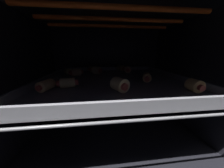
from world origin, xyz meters
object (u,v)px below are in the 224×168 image
pig_in_blanket_mid_3 (93,69)px  pig_in_blanket_mid_6 (76,72)px  pig_in_blanket_mid_7 (68,71)px  pig_in_blanket_mid_10 (194,85)px  pig_in_blanket_mid_1 (97,71)px  pig_in_blanket_mid_8 (119,85)px  pig_in_blanket_mid_2 (46,85)px  pig_in_blanket_mid_5 (121,68)px  baking_tray_mid (113,80)px  pig_in_blanket_mid_0 (147,77)px  pig_in_blanket_mid_4 (128,69)px  pig_in_blanket_mid_9 (68,83)px  heating_element (113,19)px  oven_rack_mid (113,82)px

pig_in_blanket_mid_3 → pig_in_blanket_mid_6: size_ratio=0.90×
pig_in_blanket_mid_7 → pig_in_blanket_mid_10: bearing=-36.1°
pig_in_blanket_mid_1 → pig_in_blanket_mid_8: same height
pig_in_blanket_mid_2 → pig_in_blanket_mid_8: bearing=-8.6°
pig_in_blanket_mid_5 → pig_in_blanket_mid_1: bearing=-144.9°
pig_in_blanket_mid_3 → pig_in_blanket_mid_10: 40.22cm
baking_tray_mid → pig_in_blanket_mid_3: (-7.74, 16.08, 1.68)cm
pig_in_blanket_mid_3 → pig_in_blanket_mid_6: bearing=-128.2°
pig_in_blanket_mid_0 → pig_in_blanket_mid_4: pig_in_blanket_mid_4 is taller
pig_in_blanket_mid_1 → pig_in_blanket_mid_2: bearing=-121.7°
pig_in_blanket_mid_5 → pig_in_blanket_mid_6: (-20.69, -11.25, 0.03)cm
pig_in_blanket_mid_8 → pig_in_blanket_mid_9: bearing=161.8°
pig_in_blanket_mid_8 → pig_in_blanket_mid_0: bearing=38.4°
pig_in_blanket_mid_2 → pig_in_blanket_mid_5: bearing=49.3°
pig_in_blanket_mid_10 → baking_tray_mid: bearing=140.9°
heating_element → pig_in_blanket_mid_2: size_ratio=8.08×
pig_in_blanket_mid_0 → pig_in_blanket_mid_7: 33.00cm
pig_in_blanket_mid_0 → pig_in_blanket_mid_10: 13.29cm
pig_in_blanket_mid_0 → pig_in_blanket_mid_10: size_ratio=1.31×
pig_in_blanket_mid_1 → baking_tray_mid: bearing=-60.5°
pig_in_blanket_mid_0 → pig_in_blanket_mid_10: pig_in_blanket_mid_10 is taller
pig_in_blanket_mid_7 → pig_in_blanket_mid_9: pig_in_blanket_mid_9 is taller
pig_in_blanket_mid_5 → pig_in_blanket_mid_6: size_ratio=0.89×
pig_in_blanket_mid_4 → pig_in_blanket_mid_7: (-26.96, -1.37, -0.26)cm
heating_element → pig_in_blanket_mid_7: bearing=147.0°
pig_in_blanket_mid_9 → pig_in_blanket_mid_10: (31.57, -6.67, 0.17)cm
pig_in_blanket_mid_1 → pig_in_blanket_mid_6: size_ratio=0.81×
baking_tray_mid → pig_in_blanket_mid_6: size_ratio=7.96×
heating_element → pig_in_blanket_mid_10: (18.13, -14.71, -17.65)cm
pig_in_blanket_mid_7 → pig_in_blanket_mid_0: bearing=-28.2°
pig_in_blanket_mid_9 → pig_in_blanket_mid_10: size_ratio=1.17×
oven_rack_mid → pig_in_blanket_mid_4: pig_in_blanket_mid_4 is taller
pig_in_blanket_mid_8 → pig_in_blanket_mid_10: bearing=-7.2°
pig_in_blanket_mid_3 → pig_in_blanket_mid_1: bearing=-72.0°
pig_in_blanket_mid_0 → pig_in_blanket_mid_7: (-29.09, 15.59, -0.11)cm
pig_in_blanket_mid_6 → pig_in_blanket_mid_3: bearing=51.8°
heating_element → pig_in_blanket_mid_6: size_ratio=7.96×
oven_rack_mid → baking_tray_mid: baking_tray_mid is taller
pig_in_blanket_mid_3 → pig_in_blanket_mid_8: 29.44cm
pig_in_blanket_mid_1 → pig_in_blanket_mid_4: size_ratio=0.72×
pig_in_blanket_mid_1 → pig_in_blanket_mid_3: (-1.84, 5.67, -0.25)cm
oven_rack_mid → pig_in_blanket_mid_5: (6.45, 19.08, 2.56)cm
pig_in_blanket_mid_0 → pig_in_blanket_mid_7: pig_in_blanket_mid_0 is taller
heating_element → baking_tray_mid: 19.43cm
pig_in_blanket_mid_1 → pig_in_blanket_mid_10: bearing=-46.3°
oven_rack_mid → pig_in_blanket_mid_7: size_ratio=12.06×
baking_tray_mid → pig_in_blanket_mid_3: bearing=115.7°
pig_in_blanket_mid_2 → pig_in_blanket_mid_5: size_ratio=1.11×
pig_in_blanket_mid_9 → pig_in_blanket_mid_2: bearing=-161.6°
pig_in_blanket_mid_5 → pig_in_blanket_mid_8: bearing=-102.0°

